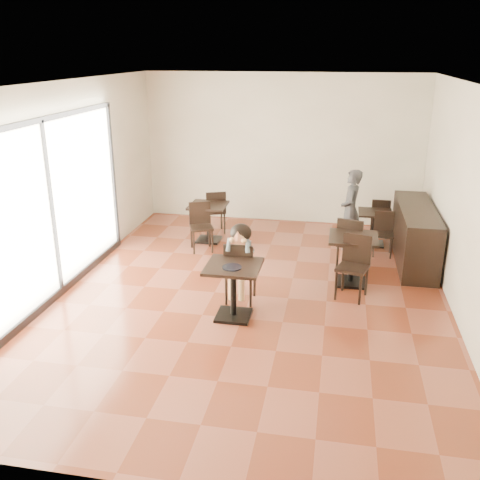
% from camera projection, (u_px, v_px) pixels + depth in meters
% --- Properties ---
extents(floor, '(6.00, 8.00, 0.01)m').
position_uv_depth(floor, '(251.00, 295.00, 8.38)').
color(floor, brown).
rests_on(floor, ground).
extents(ceiling, '(6.00, 8.00, 0.01)m').
position_uv_depth(ceiling, '(253.00, 83.00, 7.30)').
color(ceiling, silver).
rests_on(ceiling, floor).
extents(wall_back, '(6.00, 0.01, 3.20)m').
position_uv_depth(wall_back, '(282.00, 149.00, 11.54)').
color(wall_back, white).
rests_on(wall_back, floor).
extents(wall_front, '(6.00, 0.01, 3.20)m').
position_uv_depth(wall_front, '(167.00, 328.00, 4.14)').
color(wall_front, white).
rests_on(wall_front, floor).
extents(wall_left, '(0.01, 8.00, 3.20)m').
position_uv_depth(wall_left, '(63.00, 187.00, 8.36)').
color(wall_left, white).
rests_on(wall_left, floor).
extents(wall_right, '(0.01, 8.00, 3.20)m').
position_uv_depth(wall_right, '(468.00, 207.00, 7.32)').
color(wall_right, white).
rests_on(wall_right, floor).
extents(storefront_window, '(0.04, 4.50, 2.60)m').
position_uv_depth(storefront_window, '(50.00, 209.00, 7.96)').
color(storefront_window, white).
rests_on(storefront_window, floor).
extents(child_table, '(0.76, 0.76, 0.80)m').
position_uv_depth(child_table, '(233.00, 291.00, 7.57)').
color(child_table, black).
rests_on(child_table, floor).
extents(child_chair, '(0.43, 0.43, 0.97)m').
position_uv_depth(child_chair, '(241.00, 271.00, 8.05)').
color(child_chair, black).
rests_on(child_chair, floor).
extents(child, '(0.43, 0.61, 1.22)m').
position_uv_depth(child, '(241.00, 263.00, 8.01)').
color(child, slate).
rests_on(child, child_chair).
extents(plate, '(0.27, 0.27, 0.02)m').
position_uv_depth(plate, '(232.00, 267.00, 7.34)').
color(plate, black).
rests_on(plate, child_table).
extents(pizza_slice, '(0.28, 0.22, 0.07)m').
position_uv_depth(pizza_slice, '(238.00, 240.00, 7.68)').
color(pizza_slice, '#E5B57D').
rests_on(pizza_slice, child).
extents(adult_patron, '(0.39, 0.58, 1.55)m').
position_uv_depth(adult_patron, '(350.00, 210.00, 10.10)').
color(adult_patron, '#3A3A3E').
rests_on(adult_patron, floor).
extents(cafe_table_mid, '(0.95, 0.95, 0.81)m').
position_uv_depth(cafe_table_mid, '(352.00, 260.00, 8.68)').
color(cafe_table_mid, black).
rests_on(cafe_table_mid, floor).
extents(cafe_table_left, '(0.94, 0.94, 0.76)m').
position_uv_depth(cafe_table_left, '(208.00, 223.00, 10.64)').
color(cafe_table_left, black).
rests_on(cafe_table_left, floor).
extents(cafe_table_back, '(0.66, 0.66, 0.67)m').
position_uv_depth(cafe_table_back, '(374.00, 228.00, 10.44)').
color(cafe_table_back, black).
rests_on(cafe_table_back, floor).
extents(chair_mid_a, '(0.55, 0.55, 0.98)m').
position_uv_depth(chair_mid_a, '(352.00, 244.00, 9.16)').
color(chair_mid_a, black).
rests_on(chair_mid_a, floor).
extents(chair_mid_b, '(0.55, 0.55, 0.98)m').
position_uv_depth(chair_mid_b, '(353.00, 268.00, 8.14)').
color(chair_mid_b, black).
rests_on(chair_mid_b, floor).
extents(chair_left_a, '(0.54, 0.54, 0.91)m').
position_uv_depth(chair_left_a, '(215.00, 211.00, 11.12)').
color(chair_left_a, black).
rests_on(chair_left_a, floor).
extents(chair_left_b, '(0.54, 0.54, 0.91)m').
position_uv_depth(chair_left_b, '(201.00, 228.00, 10.11)').
color(chair_left_b, black).
rests_on(chair_left_b, floor).
extents(chair_back_a, '(0.38, 0.38, 0.81)m').
position_uv_depth(chair_back_a, '(380.00, 217.00, 10.90)').
color(chair_back_a, black).
rests_on(chair_back_a, floor).
extents(chair_back_b, '(0.38, 0.38, 0.81)m').
position_uv_depth(chair_back_b, '(383.00, 234.00, 9.88)').
color(chair_back_b, black).
rests_on(chair_back_b, floor).
extents(service_counter, '(0.60, 2.40, 1.00)m').
position_uv_depth(service_counter, '(415.00, 234.00, 9.60)').
color(service_counter, black).
rests_on(service_counter, floor).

